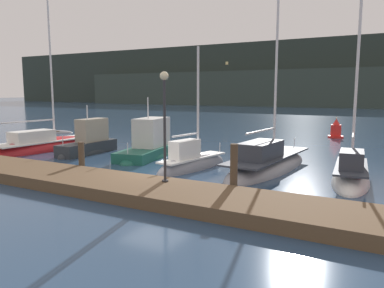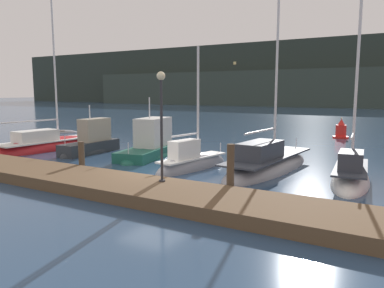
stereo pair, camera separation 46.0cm
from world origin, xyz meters
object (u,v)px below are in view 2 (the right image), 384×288
object	(u,v)px
sailboat_berth_1	(49,147)
motorboat_berth_2	(91,147)
sailboat_berth_6	(350,180)
sailboat_berth_4	(192,166)
dock_lamppost	(161,109)
motorboat_berth_3	(150,150)
rowboat_adrift	(62,133)
sailboat_berth_5	(268,167)
channel_buoy	(341,131)

from	to	relation	value
sailboat_berth_1	motorboat_berth_2	size ratio (longest dim) A/B	2.60
sailboat_berth_1	sailboat_berth_6	distance (m)	18.65
sailboat_berth_4	dock_lamppost	xyz separation A→B (m)	(1.25, -4.40, 3.03)
motorboat_berth_3	rowboat_adrift	bearing A→B (deg)	157.41
sailboat_berth_4	dock_lamppost	bearing A→B (deg)	-74.17
dock_lamppost	sailboat_berth_1	bearing A→B (deg)	157.90
motorboat_berth_2	sailboat_berth_6	world-z (taller)	sailboat_berth_6
motorboat_berth_2	sailboat_berth_1	bearing A→B (deg)	-175.30
motorboat_berth_2	sailboat_berth_5	xyz separation A→B (m)	(11.23, 0.61, -0.19)
motorboat_berth_2	rowboat_adrift	distance (m)	12.72
sailboat_berth_4	rowboat_adrift	size ratio (longest dim) A/B	2.45
channel_buoy	dock_lamppost	size ratio (longest dim) A/B	0.42
sailboat_berth_1	dock_lamppost	size ratio (longest dim) A/B	3.01
sailboat_berth_4	sailboat_berth_5	world-z (taller)	sailboat_berth_5
sailboat_berth_4	sailboat_berth_6	size ratio (longest dim) A/B	0.80
sailboat_berth_5	sailboat_berth_1	bearing A→B (deg)	-176.51
motorboat_berth_2	sailboat_berth_6	xyz separation A→B (m)	(15.11, -0.32, -0.20)
sailboat_berth_1	sailboat_berth_4	size ratio (longest dim) A/B	1.82
motorboat_berth_3	sailboat_berth_4	distance (m)	4.44
channel_buoy	sailboat_berth_6	bearing A→B (deg)	-80.10
dock_lamppost	rowboat_adrift	distance (m)	23.57
sailboat_berth_4	dock_lamppost	distance (m)	5.49
sailboat_berth_4	sailboat_berth_6	bearing A→B (deg)	5.69
sailboat_berth_1	sailboat_berth_4	distance (m)	11.46
sailboat_berth_6	rowboat_adrift	distance (m)	26.77
rowboat_adrift	dock_lamppost	bearing A→B (deg)	-32.07
sailboat_berth_4	dock_lamppost	size ratio (longest dim) A/B	1.66
motorboat_berth_2	dock_lamppost	world-z (taller)	dock_lamppost
motorboat_berth_2	dock_lamppost	size ratio (longest dim) A/B	1.16
sailboat_berth_5	rowboat_adrift	size ratio (longest dim) A/B	4.75
motorboat_berth_2	sailboat_berth_5	bearing A→B (deg)	3.11
motorboat_berth_3	rowboat_adrift	xyz separation A→B (m)	(-14.56, 6.06, -0.39)
sailboat_berth_5	sailboat_berth_4	bearing A→B (deg)	-153.61
motorboat_berth_2	sailboat_berth_4	world-z (taller)	sailboat_berth_4
sailboat_berth_4	motorboat_berth_3	bearing A→B (deg)	153.98
sailboat_berth_4	sailboat_berth_6	xyz separation A→B (m)	(7.21, 0.72, 0.02)
sailboat_berth_4	sailboat_berth_5	distance (m)	3.72
rowboat_adrift	motorboat_berth_2	bearing A→B (deg)	-33.18
sailboat_berth_6	sailboat_berth_4	bearing A→B (deg)	-174.31
dock_lamppost	sailboat_berth_6	bearing A→B (deg)	40.62
sailboat_berth_5	channel_buoy	world-z (taller)	sailboat_berth_5
motorboat_berth_3	channel_buoy	bearing A→B (deg)	60.59
sailboat_berth_6	motorboat_berth_2	bearing A→B (deg)	178.78
sailboat_berth_6	rowboat_adrift	size ratio (longest dim) A/B	3.06
sailboat_berth_5	sailboat_berth_6	distance (m)	4.00
sailboat_berth_1	rowboat_adrift	size ratio (longest dim) A/B	4.45
motorboat_berth_2	sailboat_berth_5	world-z (taller)	sailboat_berth_5
sailboat_berth_1	motorboat_berth_3	distance (m)	7.55
motorboat_berth_2	sailboat_berth_4	size ratio (longest dim) A/B	0.70
sailboat_berth_5	dock_lamppost	distance (m)	7.07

